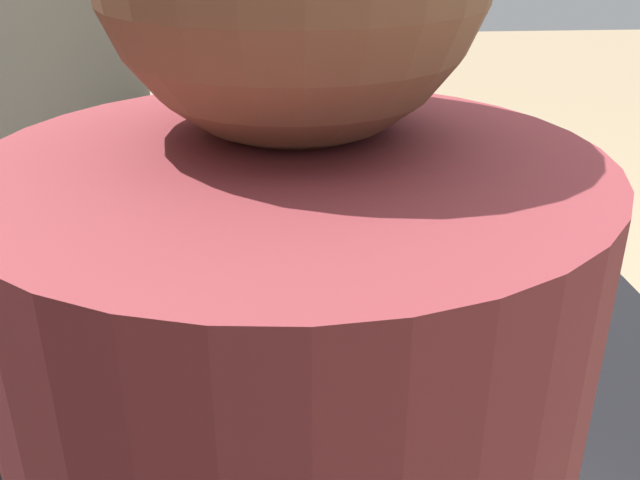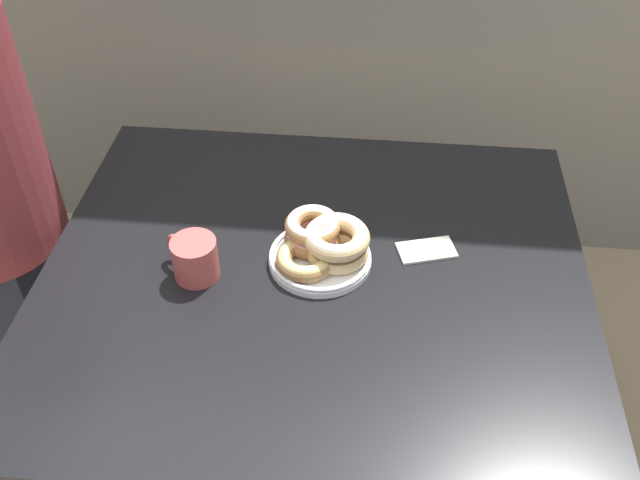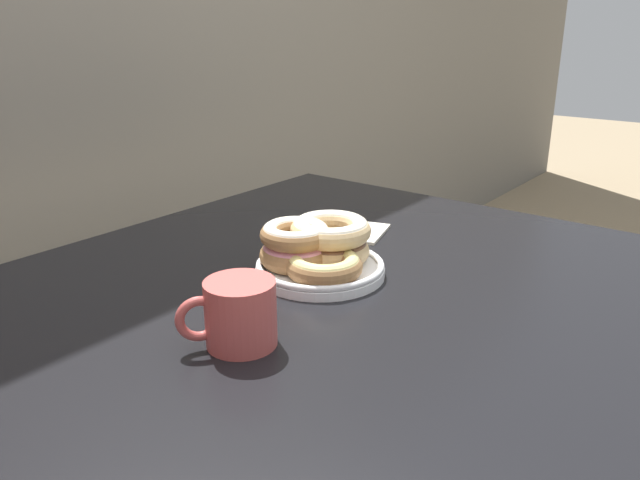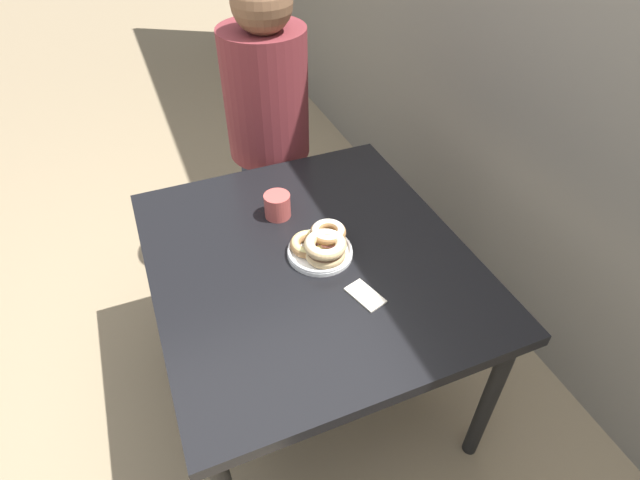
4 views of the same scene
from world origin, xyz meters
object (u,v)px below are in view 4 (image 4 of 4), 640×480
Objects in this scene: person_figure at (268,129)px; dining_table at (309,270)px; coffee_mug at (278,205)px; napkin at (365,295)px; donut_plate at (323,245)px.

dining_table is at bearing -8.18° from person_figure.
napkin is (0.46, 0.11, -0.04)m from coffee_mug.
person_figure reaches higher than dining_table.
donut_plate is at bearing 73.78° from dining_table.
person_figure is at bearing 165.72° from coffee_mug.
donut_plate and coffee_mug have the same top height.
donut_plate is 2.04× the size of coffee_mug.
dining_table is at bearing -106.22° from donut_plate.
dining_table is 8.37× the size of napkin.
donut_plate reaches higher than dining_table.
donut_plate is at bearing -167.58° from napkin.
person_figure is at bearing 175.01° from donut_plate.
napkin is (0.98, -0.02, -0.04)m from person_figure.
coffee_mug reaches higher than dining_table.
coffee_mug is (-0.23, -0.02, 0.11)m from dining_table.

